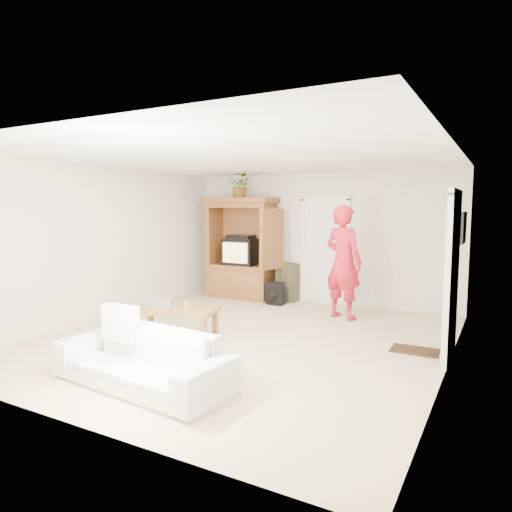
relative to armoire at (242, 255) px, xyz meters
The scene contains 19 objects.
floor 3.22m from the armoire, 59.36° to the right, with size 6.00×6.00×0.00m, color tan.
ceiling 3.53m from the armoire, 59.36° to the right, with size 6.00×6.00×0.00m, color white.
wall_back 1.66m from the armoire, 12.11° to the left, with size 5.50×5.50×0.00m, color silver.
wall_front 5.89m from the armoire, 74.44° to the right, with size 5.50×5.50×0.00m, color silver.
wall_left 2.94m from the armoire, 113.79° to the right, with size 6.00×6.00×0.00m, color silver.
wall_right 5.09m from the armoire, 31.60° to the right, with size 6.00×6.00×0.00m, color silver.
armoire is the anchor object (origin of this frame).
door_back 1.76m from the armoire, 10.13° to the left, with size 0.85×0.05×2.04m, color white.
doorway_right 4.77m from the armoire, 25.61° to the right, with size 0.05×0.90×2.04m, color black.
framed_picture 4.43m from the armoire, 10.03° to the right, with size 0.03×0.60×0.48m, color black.
doormat 4.48m from the armoire, 28.01° to the right, with size 0.60×0.40×0.02m, color #382316.
plant 1.44m from the armoire, 126.74° to the right, with size 0.45×0.39×0.50m, color #4C7238.
man 2.56m from the armoire, 17.10° to the right, with size 0.71×0.47×1.95m, color #B41828.
sofa 4.99m from the armoire, 71.88° to the right, with size 2.04×0.80×0.60m, color silver.
coffee_table 3.19m from the armoire, 77.46° to the right, with size 1.33×0.95×0.45m.
towel 3.12m from the armoire, 82.97° to the right, with size 0.38×0.28×0.08m, color #DE4A5F.
candle 3.16m from the armoire, 74.33° to the right, with size 0.08×0.08×0.10m, color tan.
backpack_black 1.23m from the armoire, 19.56° to the right, with size 0.35×0.21×0.43m, color black, non-canonical shape.
backpack_olive 1.13m from the armoire, ahead, with size 0.40×0.30×0.77m, color #47442B, non-canonical shape.
Camera 1 is at (3.29, -5.58, 1.89)m, focal length 32.00 mm.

